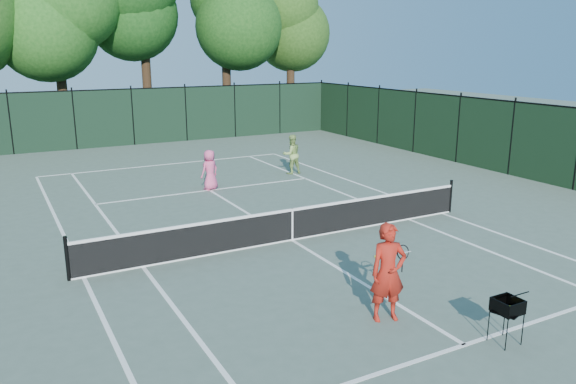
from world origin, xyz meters
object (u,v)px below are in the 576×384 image
loose_ball_midcourt (376,256)px  coach (388,272)px  player_pink (210,170)px  ball_hopper (508,306)px  player_green (292,154)px

loose_ball_midcourt → coach: bearing=-123.5°
player_pink → ball_hopper: size_ratio=1.77×
player_pink → player_green: 4.13m
player_pink → ball_hopper: 13.17m
player_green → player_pink: bearing=15.2°
player_green → ball_hopper: 14.56m
coach → player_green: bearing=84.7°
player_green → ball_hopper: size_ratio=1.94×
player_pink → loose_ball_midcourt: size_ratio=22.09×
player_green → ball_hopper: bearing=77.8°
player_pink → loose_ball_midcourt: bearing=77.4°
player_pink → ball_hopper: (0.61, -13.16, -0.04)m
player_green → loose_ball_midcourt: 10.10m
player_pink → player_green: player_green is taller
ball_hopper → loose_ball_midcourt: bearing=65.5°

